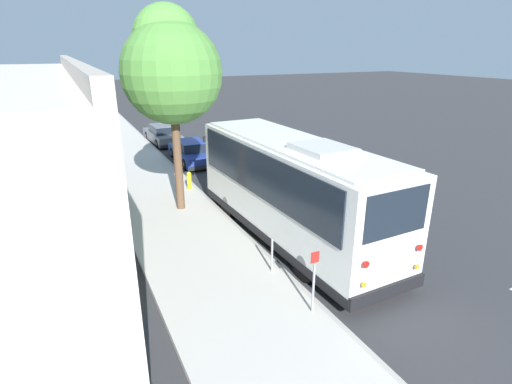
# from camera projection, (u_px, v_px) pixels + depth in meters

# --- Properties ---
(ground_plane) EXTENTS (160.00, 160.00, 0.00)m
(ground_plane) POSITION_uv_depth(u_px,v_px,m) (297.00, 241.00, 13.72)
(ground_plane) COLOR #333335
(sidewalk_slab) EXTENTS (80.00, 3.61, 0.15)m
(sidewalk_slab) POSITION_uv_depth(u_px,v_px,m) (204.00, 261.00, 12.31)
(sidewalk_slab) COLOR beige
(sidewalk_slab) RESTS_ON ground
(curb_strip) EXTENTS (80.00, 0.14, 0.15)m
(curb_strip) POSITION_uv_depth(u_px,v_px,m) (258.00, 248.00, 13.08)
(curb_strip) COLOR #AAA69D
(curb_strip) RESTS_ON ground
(shuttle_bus) EXTENTS (9.47, 2.99, 3.61)m
(shuttle_bus) POSITION_uv_depth(u_px,v_px,m) (290.00, 184.00, 13.39)
(shuttle_bus) COLOR white
(shuttle_bus) RESTS_ON ground
(parked_sedan_blue) EXTENTS (4.58, 1.76, 1.27)m
(parked_sedan_blue) POSITION_uv_depth(u_px,v_px,m) (191.00, 152.00, 23.01)
(parked_sedan_blue) COLOR navy
(parked_sedan_blue) RESTS_ON ground
(parked_sedan_gray) EXTENTS (4.64, 1.84, 1.26)m
(parked_sedan_gray) POSITION_uv_depth(u_px,v_px,m) (163.00, 135.00, 27.70)
(parked_sedan_gray) COLOR slate
(parked_sedan_gray) RESTS_ON ground
(street_tree) EXTENTS (3.68, 3.68, 7.64)m
(street_tree) POSITION_uv_depth(u_px,v_px,m) (171.00, 66.00, 14.38)
(street_tree) COLOR brown
(street_tree) RESTS_ON sidewalk_slab
(sign_post_near) EXTENTS (0.06, 0.22, 1.64)m
(sign_post_near) POSITION_uv_depth(u_px,v_px,m) (314.00, 282.00, 9.53)
(sign_post_near) COLOR gray
(sign_post_near) RESTS_ON sidewalk_slab
(sign_post_far) EXTENTS (0.06, 0.06, 1.06)m
(sign_post_far) POSITION_uv_depth(u_px,v_px,m) (272.00, 255.00, 11.41)
(sign_post_far) COLOR gray
(sign_post_far) RESTS_ON sidewalk_slab
(fire_hydrant) EXTENTS (0.22, 0.22, 0.81)m
(fire_hydrant) POSITION_uv_depth(u_px,v_px,m) (189.00, 180.00, 18.24)
(fire_hydrant) COLOR gold
(fire_hydrant) RESTS_ON sidewalk_slab
(lane_stripe_mid) EXTENTS (2.40, 0.14, 0.01)m
(lane_stripe_mid) POSITION_uv_depth(u_px,v_px,m) (386.00, 224.00, 15.07)
(lane_stripe_mid) COLOR silver
(lane_stripe_mid) RESTS_ON ground
(lane_stripe_ahead) EXTENTS (2.40, 0.14, 0.01)m
(lane_stripe_ahead) POSITION_uv_depth(u_px,v_px,m) (302.00, 179.00, 20.14)
(lane_stripe_ahead) COLOR silver
(lane_stripe_ahead) RESTS_ON ground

